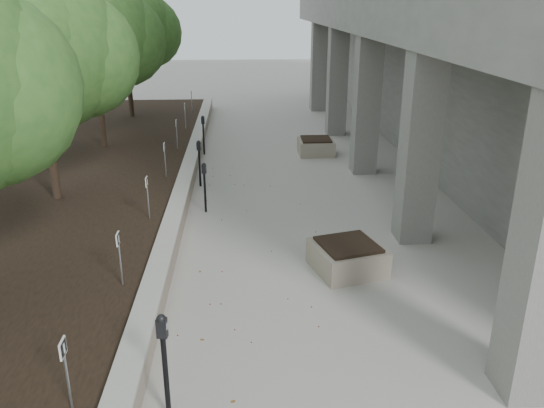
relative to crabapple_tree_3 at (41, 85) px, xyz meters
name	(u,v)px	position (x,y,z in m)	size (l,w,h in m)	color
retaining_wall	(184,188)	(2.97, 1.00, -2.87)	(0.39, 26.00, 0.50)	#A39481
planting_bed	(43,192)	(-0.70, 1.00, -2.92)	(7.00, 26.00, 0.40)	black
crabapple_tree_3	(41,85)	(0.00, 0.00, 0.00)	(4.60, 4.00, 5.44)	#305E24
crabapple_tree_4	(95,62)	(0.00, 5.00, 0.00)	(4.60, 4.00, 5.44)	#305E24
crabapple_tree_5	(126,48)	(0.00, 10.00, 0.00)	(4.60, 4.00, 5.44)	#305E24
parking_sign_2	(67,375)	(2.45, -7.50, -2.24)	(0.04, 0.22, 0.96)	black
parking_sign_3	(120,259)	(2.45, -4.50, -2.24)	(0.04, 0.22, 0.96)	black
parking_sign_4	(148,198)	(2.45, -1.50, -2.24)	(0.04, 0.22, 0.96)	black
parking_sign_5	(165,160)	(2.45, 1.50, -2.24)	(0.04, 0.22, 0.96)	black
parking_sign_6	(177,135)	(2.45, 4.50, -2.24)	(0.04, 0.22, 0.96)	black
parking_sign_7	(185,116)	(2.45, 7.50, -2.24)	(0.04, 0.22, 0.96)	black
parking_sign_8	(192,102)	(2.45, 10.50, -2.24)	(0.04, 0.22, 0.96)	black
parking_meter_2	(165,367)	(3.52, -7.23, -2.38)	(0.15, 0.10, 1.48)	black
parking_meter_3	(205,188)	(3.60, -0.15, -2.49)	(0.12, 0.09, 1.26)	black
parking_meter_4	(200,164)	(3.34, 1.86, -2.46)	(0.13, 0.09, 1.32)	black
parking_meter_5	(204,135)	(3.25, 5.26, -2.45)	(0.13, 0.09, 1.33)	black
planter_front	(347,257)	(6.50, -3.43, -2.83)	(1.23, 1.23, 0.57)	#A39481
planter_back	(316,146)	(7.04, 5.10, -2.85)	(1.17, 1.17, 0.55)	#A39481
berry_scatter	(253,262)	(4.70, -3.00, -3.11)	(3.30, 14.10, 0.02)	maroon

